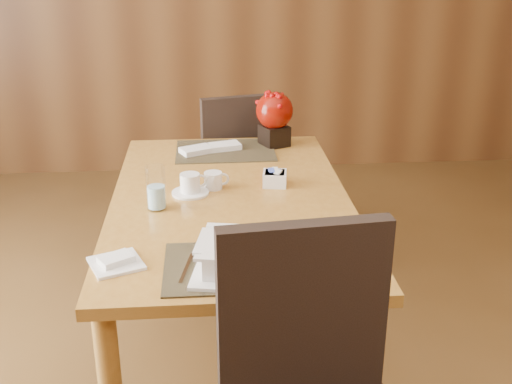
{
  "coord_description": "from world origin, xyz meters",
  "views": [
    {
      "loc": [
        -0.09,
        -1.65,
        1.69
      ],
      "look_at": [
        0.08,
        0.35,
        0.87
      ],
      "focal_mm": 45.0,
      "sensor_mm": 36.0,
      "label": 1
    }
  ],
  "objects": [
    {
      "name": "napkins_far",
      "position": [
        -0.06,
        1.15,
        0.77
      ],
      "size": [
        0.3,
        0.19,
        0.02
      ],
      "primitive_type": null,
      "rotation": [
        0.0,
        0.0,
        0.34
      ],
      "color": "white",
      "rests_on": "dining_table"
    },
    {
      "name": "dining_table",
      "position": [
        0.0,
        0.6,
        0.65
      ],
      "size": [
        0.9,
        1.5,
        0.75
      ],
      "color": "#AE7830",
      "rests_on": "ground"
    },
    {
      "name": "creamer_jug",
      "position": [
        -0.06,
        0.7,
        0.78
      ],
      "size": [
        0.1,
        0.1,
        0.07
      ],
      "primitive_type": null,
      "rotation": [
        0.0,
        0.0,
        0.08
      ],
      "color": "white",
      "rests_on": "dining_table"
    },
    {
      "name": "placemat_near",
      "position": [
        0.0,
        0.05,
        0.75
      ],
      "size": [
        0.45,
        0.33,
        0.01
      ],
      "primitive_type": "cube",
      "color": "black",
      "rests_on": "dining_table"
    },
    {
      "name": "far_chair",
      "position": [
        0.07,
        1.53,
        0.53
      ],
      "size": [
        0.53,
        0.53,
        0.94
      ],
      "rotation": [
        0.0,
        0.0,
        3.37
      ],
      "color": "black",
      "rests_on": "ground"
    },
    {
      "name": "soup_setting",
      "position": [
        -0.0,
        0.01,
        0.8
      ],
      "size": [
        0.3,
        0.3,
        0.1
      ],
      "rotation": [
        0.0,
        0.0,
        -0.18
      ],
      "color": "white",
      "rests_on": "dining_table"
    },
    {
      "name": "placemat_far",
      "position": [
        0.0,
        1.15,
        0.75
      ],
      "size": [
        0.45,
        0.33,
        0.01
      ],
      "primitive_type": "cube",
      "color": "black",
      "rests_on": "dining_table"
    },
    {
      "name": "berry_decor",
      "position": [
        0.23,
        1.22,
        0.89
      ],
      "size": [
        0.17,
        0.17,
        0.26
      ],
      "rotation": [
        0.0,
        0.0,
        0.42
      ],
      "color": "black",
      "rests_on": "dining_table"
    },
    {
      "name": "sugar_caddy",
      "position": [
        0.18,
        0.71,
        0.78
      ],
      "size": [
        0.1,
        0.1,
        0.06
      ],
      "primitive_type": "cube",
      "rotation": [
        0.0,
        0.0,
        -0.14
      ],
      "color": "white",
      "rests_on": "dining_table"
    },
    {
      "name": "bread_plate",
      "position": [
        -0.37,
        0.09,
        0.75
      ],
      "size": [
        0.19,
        0.19,
        0.01
      ],
      "primitive_type": "cube",
      "rotation": [
        0.0,
        0.0,
        0.4
      ],
      "color": "white",
      "rests_on": "dining_table"
    },
    {
      "name": "coffee_cup",
      "position": [
        -0.15,
        0.65,
        0.78
      ],
      "size": [
        0.14,
        0.14,
        0.08
      ],
      "rotation": [
        0.0,
        0.0,
        0.26
      ],
      "color": "white",
      "rests_on": "dining_table"
    },
    {
      "name": "water_glass",
      "position": [
        -0.27,
        0.51,
        0.83
      ],
      "size": [
        0.07,
        0.07,
        0.16
      ],
      "primitive_type": "cylinder",
      "rotation": [
        0.0,
        0.0,
        0.02
      ],
      "color": "silver",
      "rests_on": "dining_table"
    }
  ]
}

